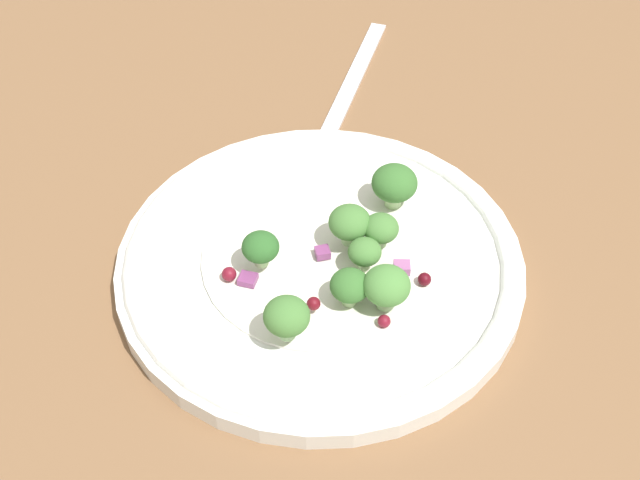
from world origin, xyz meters
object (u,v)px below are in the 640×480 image
at_px(plate, 320,262).
at_px(broccoli_floret_1, 387,286).
at_px(broccoli_floret_0, 394,184).
at_px(broccoli_floret_2, 287,317).
at_px(fork, 344,99).

xyz_separation_m(plate, broccoli_floret_1, (-0.05, 0.01, 0.02)).
distance_m(plate, broccoli_floret_1, 0.06).
xyz_separation_m(plate, broccoli_floret_0, (-0.01, -0.06, 0.02)).
relative_size(broccoli_floret_1, broccoli_floret_2, 1.06).
xyz_separation_m(broccoli_floret_0, fork, (0.10, -0.08, -0.03)).
xyz_separation_m(broccoli_floret_2, fork, (0.11, -0.20, -0.03)).
bearing_deg(broccoli_floret_0, broccoli_floret_1, 120.65).
bearing_deg(fork, broccoli_floret_2, 118.45).
bearing_deg(broccoli_floret_1, broccoli_floret_2, 61.07).
height_order(broccoli_floret_0, fork, broccoli_floret_0).
relative_size(broccoli_floret_2, fork, 0.14).
relative_size(broccoli_floret_0, broccoli_floret_2, 1.14).
height_order(plate, broccoli_floret_1, broccoli_floret_1).
distance_m(broccoli_floret_2, fork, 0.23).
height_order(broccoli_floret_0, broccoli_floret_1, same).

